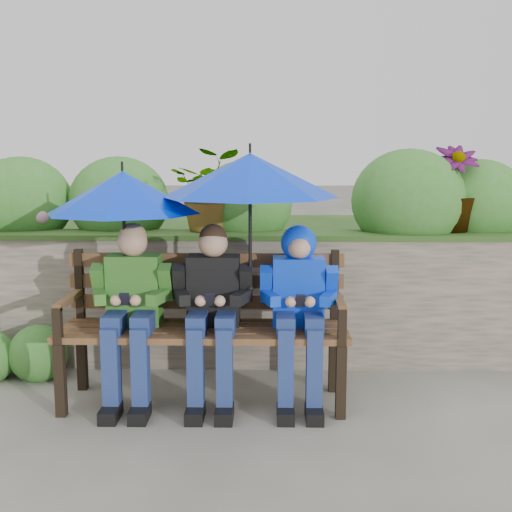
{
  "coord_description": "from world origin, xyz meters",
  "views": [
    {
      "loc": [
        0.08,
        -4.14,
        1.62
      ],
      "look_at": [
        0.0,
        0.1,
        0.95
      ],
      "focal_mm": 45.0,
      "sensor_mm": 36.0,
      "label": 1
    }
  ],
  "objects_px": {
    "boy_left": "(132,304)",
    "umbrella_right": "(250,175)",
    "umbrella_left": "(123,193)",
    "boy_middle": "(213,305)",
    "boy_right": "(299,299)",
    "park_bench": "(204,317)"
  },
  "relations": [
    {
      "from": "boy_middle",
      "to": "boy_right",
      "type": "distance_m",
      "value": 0.56
    },
    {
      "from": "boy_left",
      "to": "umbrella_left",
      "type": "bearing_deg",
      "value": 132.46
    },
    {
      "from": "boy_left",
      "to": "boy_middle",
      "type": "relative_size",
      "value": 1.0
    },
    {
      "from": "boy_left",
      "to": "umbrella_right",
      "type": "height_order",
      "value": "umbrella_right"
    },
    {
      "from": "park_bench",
      "to": "boy_middle",
      "type": "height_order",
      "value": "boy_middle"
    },
    {
      "from": "boy_left",
      "to": "umbrella_right",
      "type": "relative_size",
      "value": 1.06
    },
    {
      "from": "park_bench",
      "to": "boy_left",
      "type": "relative_size",
      "value": 1.58
    },
    {
      "from": "park_bench",
      "to": "boy_right",
      "type": "distance_m",
      "value": 0.64
    },
    {
      "from": "umbrella_left",
      "to": "umbrella_right",
      "type": "relative_size",
      "value": 0.88
    },
    {
      "from": "boy_left",
      "to": "boy_right",
      "type": "relative_size",
      "value": 1.01
    },
    {
      "from": "boy_left",
      "to": "umbrella_left",
      "type": "xyz_separation_m",
      "value": [
        -0.04,
        0.05,
        0.72
      ]
    },
    {
      "from": "umbrella_left",
      "to": "boy_right",
      "type": "bearing_deg",
      "value": -1.68
    },
    {
      "from": "boy_middle",
      "to": "umbrella_right",
      "type": "relative_size",
      "value": 1.05
    },
    {
      "from": "boy_right",
      "to": "umbrella_left",
      "type": "distance_m",
      "value": 1.31
    },
    {
      "from": "park_bench",
      "to": "umbrella_left",
      "type": "distance_m",
      "value": 0.97
    },
    {
      "from": "boy_middle",
      "to": "umbrella_left",
      "type": "relative_size",
      "value": 1.2
    },
    {
      "from": "umbrella_left",
      "to": "umbrella_right",
      "type": "height_order",
      "value": "umbrella_right"
    },
    {
      "from": "park_bench",
      "to": "boy_left",
      "type": "xyz_separation_m",
      "value": [
        -0.46,
        -0.09,
        0.11
      ]
    },
    {
      "from": "boy_middle",
      "to": "park_bench",
      "type": "bearing_deg",
      "value": 124.36
    },
    {
      "from": "park_bench",
      "to": "umbrella_right",
      "type": "relative_size",
      "value": 1.67
    },
    {
      "from": "park_bench",
      "to": "umbrella_left",
      "type": "height_order",
      "value": "umbrella_left"
    },
    {
      "from": "umbrella_right",
      "to": "boy_left",
      "type": "bearing_deg",
      "value": -178.37
    }
  ]
}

